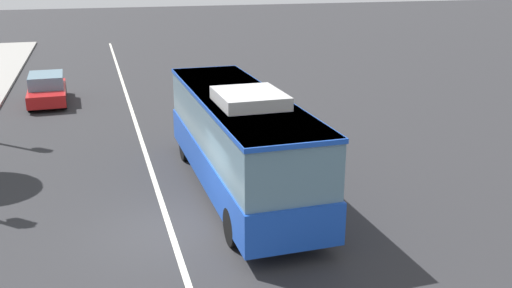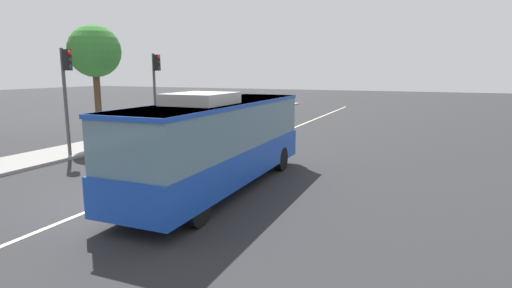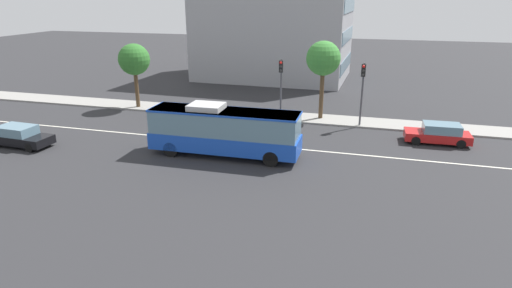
{
  "view_description": "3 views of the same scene",
  "coord_description": "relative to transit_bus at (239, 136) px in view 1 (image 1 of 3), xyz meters",
  "views": [
    {
      "loc": [
        -13.69,
        1.63,
        6.92
      ],
      "look_at": [
        2.72,
        -3.19,
        1.34
      ],
      "focal_mm": 39.33,
      "sensor_mm": 36.0,
      "label": 1
    },
    {
      "loc": [
        -9.99,
        -9.19,
        4.13
      ],
      "look_at": [
        2.42,
        -3.83,
        1.69
      ],
      "focal_mm": 28.32,
      "sensor_mm": 36.0,
      "label": 2
    },
    {
      "loc": [
        11.47,
        -27.83,
        10.27
      ],
      "look_at": [
        4.52,
        -2.84,
        1.13
      ],
      "focal_mm": 30.08,
      "sensor_mm": 36.0,
      "label": 3
    }
  ],
  "objects": [
    {
      "name": "sedan_red",
      "position": [
        14.05,
        6.48,
        -1.09
      ],
      "size": [
        4.55,
        1.93,
        1.46
      ],
      "rotation": [
        0.0,
        0.0,
        3.17
      ],
      "color": "#B21919",
      "rests_on": "ground_plane"
    },
    {
      "name": "lane_centre_line",
      "position": [
        -2.24,
        2.5,
        -1.8
      ],
      "size": [
        76.0,
        0.16,
        0.01
      ],
      "primitive_type": "cube",
      "color": "silver",
      "rests_on": "ground_plane"
    },
    {
      "name": "transit_bus",
      "position": [
        0.0,
        0.0,
        0.0
      ],
      "size": [
        10.03,
        2.63,
        3.46
      ],
      "rotation": [
        0.0,
        0.0,
        0.01
      ],
      "color": "#1947B7",
      "rests_on": "ground_plane"
    },
    {
      "name": "ground_plane",
      "position": [
        -2.24,
        2.5,
        -1.81
      ],
      "size": [
        160.0,
        160.0,
        0.0
      ],
      "primitive_type": "plane",
      "color": "#28282B"
    }
  ]
}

